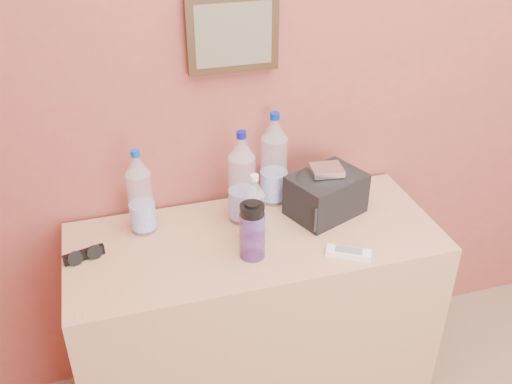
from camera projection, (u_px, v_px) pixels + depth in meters
picture_frame at (233, 34)px, 1.81m from camera, size 0.30×0.03×0.25m
dresser at (255, 322)px, 2.13m from camera, size 1.26×0.52×0.78m
pet_large_a at (141, 196)px, 1.89m from camera, size 0.08×0.08×0.30m
pet_large_b at (242, 182)px, 1.94m from camera, size 0.09×0.09×0.34m
pet_large_c at (274, 163)px, 2.04m from camera, size 0.09×0.09×0.35m
pet_small at (255, 211)px, 1.87m from camera, size 0.07×0.07×0.24m
nalgene_bottle at (252, 230)px, 1.78m from camera, size 0.08×0.08×0.20m
sunglasses at (84, 255)px, 1.81m from camera, size 0.14×0.08×0.03m
ac_remote at (349, 253)px, 1.83m from camera, size 0.15×0.11×0.02m
toiletry_bag at (326, 192)px, 2.00m from camera, size 0.30×0.26×0.17m
foil_packet at (327, 170)px, 1.94m from camera, size 0.12×0.10×0.02m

